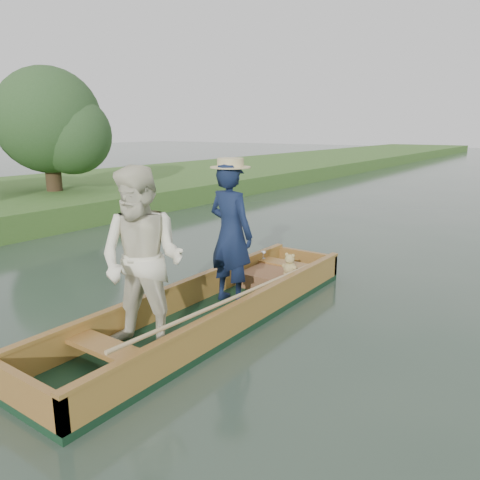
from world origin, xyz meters
The scene contains 3 objects.
ground centered at (0.00, 0.00, 0.00)m, with size 120.00×120.00×0.00m, color #283D30.
trees_far centered at (0.45, 2.72, 2.42)m, with size 20.87×4.98×4.06m.
punt centered at (-0.04, -0.28, 0.75)m, with size 1.15×5.00×2.02m.
Camera 1 is at (3.45, -4.24, 2.38)m, focal length 35.00 mm.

